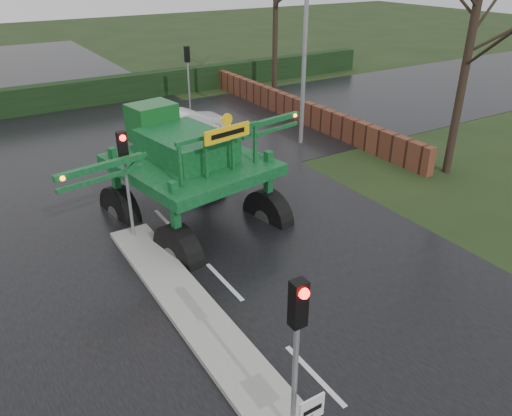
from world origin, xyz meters
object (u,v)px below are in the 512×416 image
traffic_signal_mid (125,163)px  street_light_right (301,8)px  traffic_signal_near (297,329)px  crop_sprayer (168,180)px  white_sedan (188,138)px  traffic_signal_far (187,64)px

traffic_signal_mid → street_light_right: (9.49, 4.51, 3.40)m
traffic_signal_near → street_light_right: size_ratio=0.35×
traffic_signal_mid → traffic_signal_near: bearing=-90.0°
street_light_right → crop_sprayer: 11.13m
street_light_right → white_sedan: size_ratio=2.42×
white_sedan → traffic_signal_mid: bearing=143.2°
traffic_signal_far → crop_sprayer: size_ratio=0.40×
traffic_signal_mid → white_sedan: 10.13m
traffic_signal_near → white_sedan: bearing=71.4°
street_light_right → crop_sprayer: street_light_right is taller
traffic_signal_near → street_light_right: 16.46m
traffic_signal_mid → white_sedan: size_ratio=0.85×
traffic_signal_mid → street_light_right: street_light_right is taller
traffic_signal_mid → street_light_right: bearing=25.4°
street_light_right → white_sedan: bearing=137.9°
traffic_signal_mid → traffic_signal_far: 14.75m
traffic_signal_mid → traffic_signal_far: size_ratio=1.00×
street_light_right → white_sedan: street_light_right is taller
traffic_signal_near → traffic_signal_far: (7.80, 21.02, 0.00)m
traffic_signal_mid → crop_sprayer: size_ratio=0.40×
traffic_signal_mid → crop_sprayer: bearing=-60.9°
traffic_signal_mid → crop_sprayer: 1.58m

